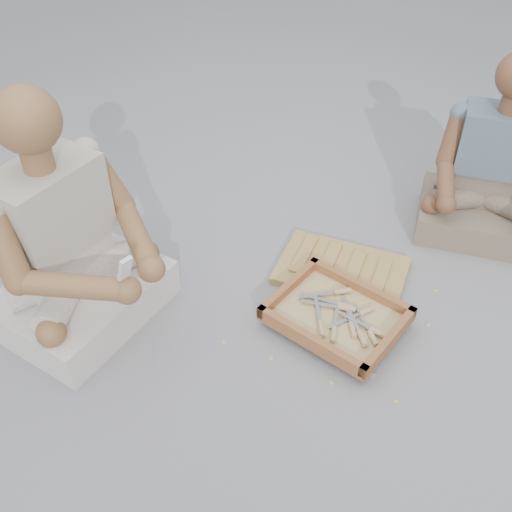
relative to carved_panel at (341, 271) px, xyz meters
The scene contains 31 objects.
ground 0.53m from the carved_panel, 102.11° to the right, with size 60.00×60.00×0.00m, color gray.
carved_panel is the anchor object (origin of this frame).
tool_tray 0.32m from the carved_panel, 71.55° to the right, with size 0.55×0.47×0.06m.
chisel_0 0.43m from the carved_panel, 58.20° to the right, with size 0.16×0.18×0.02m.
chisel_1 0.42m from the carved_panel, 50.40° to the right, with size 0.22×0.05×0.02m.
chisel_2 0.20m from the carved_panel, 73.42° to the right, with size 0.18×0.16×0.02m.
chisel_3 0.40m from the carved_panel, 79.56° to the right, with size 0.11×0.21×0.02m.
chisel_4 0.42m from the carved_panel, 52.44° to the right, with size 0.16×0.17×0.02m.
chisel_5 0.27m from the carved_panel, 68.74° to the right, with size 0.22×0.05×0.02m.
chisel_6 0.40m from the carved_panel, 79.56° to the right, with size 0.13×0.20×0.02m.
chisel_7 0.29m from the carved_panel, 68.27° to the right, with size 0.22×0.08×0.02m.
chisel_8 0.41m from the carved_panel, 71.70° to the right, with size 0.08×0.22×0.02m.
chisel_9 0.38m from the carved_panel, 61.89° to the right, with size 0.14×0.19×0.02m.
chisel_10 0.31m from the carved_panel, 52.69° to the right, with size 0.13×0.20×0.02m.
wood_chip_0 0.65m from the carved_panel, 112.00° to the right, with size 0.02×0.01×0.00m, color #D4BC7D.
wood_chip_1 0.35m from the carved_panel, 41.12° to the right, with size 0.02×0.01×0.00m, color #D4BC7D.
wood_chip_2 0.60m from the carved_panel, 70.48° to the right, with size 0.02×0.01×0.00m, color #D4BC7D.
wood_chip_3 0.58m from the carved_panel, 94.29° to the right, with size 0.02×0.01×0.00m, color #D4BC7D.
wood_chip_4 0.20m from the carved_panel, 72.01° to the right, with size 0.02×0.01×0.00m, color #D4BC7D.
wood_chip_5 0.14m from the carved_panel, 150.97° to the right, with size 0.02×0.01×0.00m, color #D4BC7D.
wood_chip_6 0.44m from the carved_panel, 15.10° to the right, with size 0.02×0.01×0.00m, color #D4BC7D.
wood_chip_7 0.69m from the carved_panel, 50.73° to the right, with size 0.02×0.01×0.00m, color #D4BC7D.
wood_chip_8 0.41m from the carved_panel, 13.47° to the left, with size 0.02×0.01×0.00m, color #D4BC7D.
wood_chip_9 0.30m from the carved_panel, 30.61° to the right, with size 0.02×0.01×0.00m, color #D4BC7D.
wood_chip_10 0.31m from the carved_panel, 76.14° to the right, with size 0.02×0.01×0.00m, color #D4BC7D.
wood_chip_11 0.29m from the carved_panel, 144.66° to the right, with size 0.02×0.01×0.00m, color #D4BC7D.
wood_chip_12 0.56m from the carved_panel, 55.18° to the right, with size 0.02×0.01×0.00m, color #D4BC7D.
wood_chip_13 0.41m from the carved_panel, 114.14° to the right, with size 0.02×0.01×0.00m, color #D4BC7D.
craftsman 1.15m from the carved_panel, 138.59° to the right, with size 0.66×0.64×0.97m.
companion 0.82m from the carved_panel, 55.51° to the left, with size 0.63×0.54×0.86m.
mobile_phone 1.04m from the carved_panel, 120.25° to the right, with size 0.06×0.05×0.11m.
Camera 1 is at (0.70, -1.30, 1.71)m, focal length 40.00 mm.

